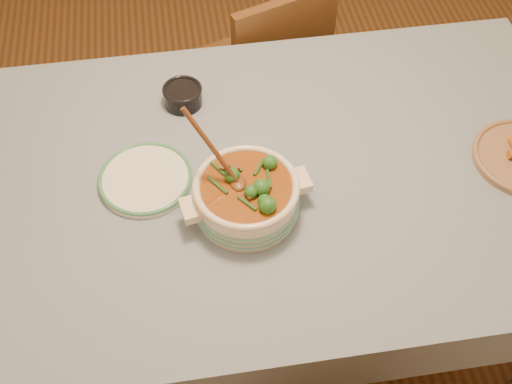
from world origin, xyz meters
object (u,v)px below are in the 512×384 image
dining_table (287,192)px  white_plate (146,179)px  chair_far (270,67)px  stew_casserole (246,195)px  condiment_bowl (183,95)px

dining_table → white_plate: white_plate is taller
white_plate → chair_far: size_ratio=0.39×
white_plate → chair_far: 0.90m
dining_table → stew_casserole: 0.23m
dining_table → white_plate: bearing=176.8°
white_plate → condiment_bowl: size_ratio=2.27×
dining_table → condiment_bowl: bearing=130.6°
stew_casserole → white_plate: (-0.25, 0.13, -0.06)m
stew_casserole → condiment_bowl: stew_casserole is taller
chair_far → dining_table: bearing=64.8°
chair_far → stew_casserole: bearing=57.0°
dining_table → white_plate: 0.40m
white_plate → stew_casserole: bearing=-28.3°
condiment_bowl → stew_casserole: bearing=-73.0°
stew_casserole → condiment_bowl: size_ratio=2.36×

